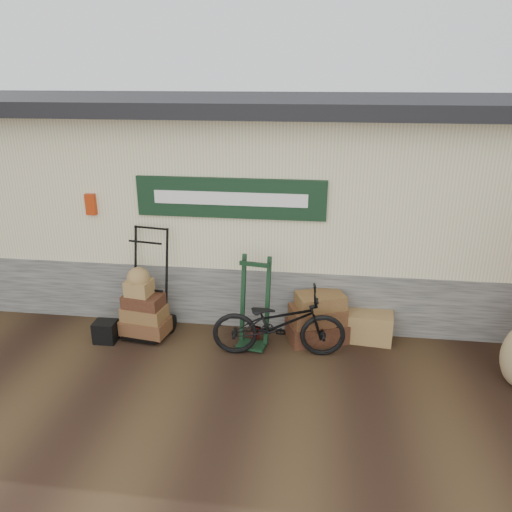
{
  "coord_description": "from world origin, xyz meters",
  "views": [
    {
      "loc": [
        0.92,
        -5.52,
        3.55
      ],
      "look_at": [
        0.06,
        0.9,
        1.16
      ],
      "focal_mm": 35.0,
      "sensor_mm": 36.0,
      "label": 1
    }
  ],
  "objects": [
    {
      "name": "green_barrow",
      "position": [
        0.09,
        0.53,
        0.63
      ],
      "size": [
        0.51,
        0.45,
        1.26
      ],
      "primitive_type": null,
      "rotation": [
        0.0,
        0.0,
        -0.16
      ],
      "color": "black",
      "rests_on": "ground"
    },
    {
      "name": "ground",
      "position": [
        0.0,
        0.0,
        0.0
      ],
      "size": [
        80.0,
        80.0,
        0.0
      ],
      "primitive_type": "plane",
      "color": "black",
      "rests_on": "ground"
    },
    {
      "name": "suitcase_stack",
      "position": [
        0.94,
        0.75,
        0.35
      ],
      "size": [
        0.92,
        0.74,
        0.71
      ],
      "primitive_type": null,
      "rotation": [
        0.0,
        0.0,
        0.35
      ],
      "color": "#361B11",
      "rests_on": "ground"
    },
    {
      "name": "station_building",
      "position": [
        -0.01,
        2.74,
        1.61
      ],
      "size": [
        14.4,
        4.1,
        3.2
      ],
      "color": "#4C4C47",
      "rests_on": "ground"
    },
    {
      "name": "bicycle",
      "position": [
        0.44,
        0.3,
        0.51
      ],
      "size": [
        0.78,
        1.81,
        1.02
      ],
      "primitive_type": "imported",
      "rotation": [
        0.0,
        0.0,
        1.67
      ],
      "color": "black",
      "rests_on": "ground"
    },
    {
      "name": "porter_trolley",
      "position": [
        -1.44,
        0.67,
        0.78
      ],
      "size": [
        0.86,
        0.7,
        1.56
      ],
      "primitive_type": null,
      "rotation": [
        0.0,
        0.0,
        -0.15
      ],
      "color": "black",
      "rests_on": "ground"
    },
    {
      "name": "wicker_hamper",
      "position": [
        1.66,
        0.85,
        0.21
      ],
      "size": [
        0.68,
        0.48,
        0.42
      ],
      "primitive_type": "cube",
      "rotation": [
        0.0,
        0.0,
        -0.1
      ],
      "color": "brown",
      "rests_on": "ground"
    },
    {
      "name": "black_trunk",
      "position": [
        -1.98,
        0.31,
        0.15
      ],
      "size": [
        0.31,
        0.26,
        0.3
      ],
      "primitive_type": "cube",
      "rotation": [
        0.0,
        0.0,
        0.02
      ],
      "color": "black",
      "rests_on": "ground"
    }
  ]
}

